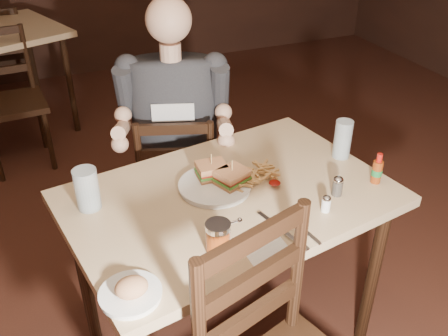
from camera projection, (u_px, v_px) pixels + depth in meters
name	position (u px, v px, depth m)	size (l,w,h in m)	color
room_shell	(277.00, 13.00, 1.43)	(7.00, 7.00, 7.00)	black
main_table	(229.00, 214.00, 1.81)	(1.22, 0.92, 0.77)	tan
chair_far	(178.00, 183.00, 2.46)	(0.39, 0.42, 0.83)	black
bg_chair_far	(5.00, 55.00, 4.07)	(0.38, 0.42, 0.82)	black
bg_chair_near	(11.00, 104.00, 3.19)	(0.41, 0.45, 0.88)	black
diner	(173.00, 102.00, 2.18)	(0.51, 0.40, 0.89)	#2B2C30
dinner_plate	(215.00, 187.00, 1.79)	(0.26, 0.26, 0.01)	white
sandwich_left	(232.00, 173.00, 1.76)	(0.11, 0.09, 0.10)	tan
sandwich_right	(211.00, 167.00, 1.80)	(0.10, 0.09, 0.09)	tan
fries_pile	(249.00, 174.00, 1.81)	(0.24, 0.17, 0.04)	tan
ketchup_dollop	(275.00, 183.00, 1.78)	(0.04, 0.04, 0.01)	maroon
glass_left	(87.00, 189.00, 1.65)	(0.08, 0.08, 0.15)	silver
glass_right	(343.00, 139.00, 1.94)	(0.07, 0.07, 0.15)	silver
hot_sauce	(378.00, 168.00, 1.79)	(0.04, 0.04, 0.12)	maroon
salt_shaker	(326.00, 204.00, 1.66)	(0.03, 0.03, 0.06)	white
pepper_shaker	(337.00, 187.00, 1.74)	(0.04, 0.04, 0.07)	#38332D
syrup_dispenser	(218.00, 237.00, 1.48)	(0.08, 0.08, 0.10)	maroon
napkin	(265.00, 248.00, 1.51)	(0.14, 0.13, 0.00)	white
knife	(282.00, 230.00, 1.58)	(0.01, 0.23, 0.01)	silver
fork	(303.00, 230.00, 1.58)	(0.01, 0.16, 0.01)	silver
side_plate	(131.00, 295.00, 1.34)	(0.17, 0.17, 0.01)	white
bread_roll	(131.00, 287.00, 1.32)	(0.09, 0.07, 0.05)	tan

